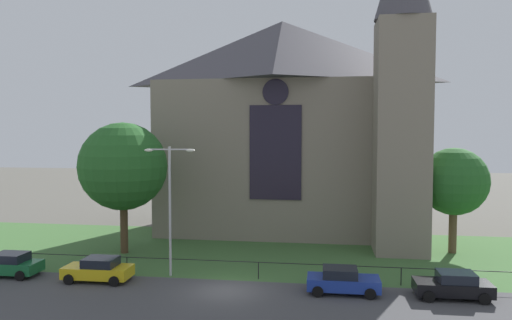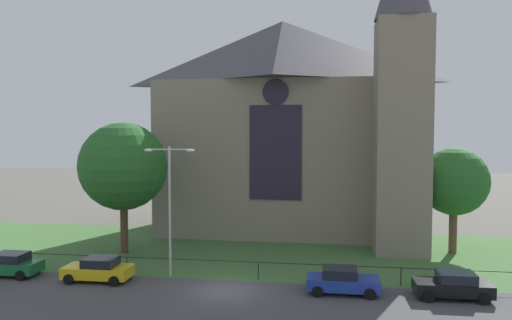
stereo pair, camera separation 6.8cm
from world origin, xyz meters
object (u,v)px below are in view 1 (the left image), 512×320
Objects in this scene: tree_left_near at (123,167)px; streetlamp_near at (170,194)px; parked_car_yellow at (98,269)px; parked_car_black at (453,285)px; parked_car_green at (8,264)px; church_building at (289,123)px; tree_right_far at (454,182)px; parked_car_blue at (342,281)px.

tree_left_near reaches higher than streetlamp_near.
tree_left_near is 9.38m from parked_car_yellow.
streetlamp_near is 17.96m from parked_car_black.
parked_car_black is at bearing 178.88° from parked_car_green.
parked_car_black is at bearing -58.98° from church_building.
streetlamp_near is (-19.90, -9.03, -0.19)m from tree_right_far.
parked_car_black is (10.67, -17.74, -9.53)m from church_building.
parked_car_yellow is at bearing 179.23° from parked_car_blue.
tree_right_far reaches higher than parked_car_black.
streetlamp_near is at bearing -172.37° from parked_car_green.
streetlamp_near is at bearing -44.08° from tree_left_near.
church_building is 3.16× the size of tree_right_far.
parked_car_yellow is (-24.06, -10.76, -4.83)m from tree_right_far.
parked_car_green is at bearing -160.93° from tree_right_far.
parked_car_yellow and parked_car_black have the same top height.
parked_car_blue and parked_car_black have the same top height.
tree_right_far is at bearing 24.40° from streetlamp_near.
tree_left_near reaches higher than parked_car_green.
streetlamp_near is (5.50, -5.33, -1.38)m from tree_left_near.
church_building is at bearing 152.60° from tree_right_far.
parked_car_yellow is at bearing -155.90° from tree_right_far.
tree_right_far is 1.95× the size of parked_car_blue.
streetlamp_near is 12.14m from parked_car_blue.
parked_car_green is 21.61m from parked_car_blue.
streetlamp_near is at bearing 170.15° from parked_car_blue.
tree_left_near is at bearing -126.94° from parked_car_green.
parked_car_yellow is at bearing 177.42° from parked_car_green.
parked_car_green is at bearing -171.91° from streetlamp_near.
parked_car_blue is at bearing 178.50° from parked_car_yellow.
church_building is 6.14× the size of parked_car_yellow.
church_building is 26.23m from parked_car_green.
parked_car_green and parked_car_yellow have the same top height.
streetlamp_near is at bearing -112.47° from church_building.
parked_car_black is at bearing 0.02° from parked_car_blue.
tree_right_far is at bearing 8.28° from tree_left_near.
tree_left_near is 2.41× the size of parked_car_yellow.
parked_car_black is (27.81, -0.32, 0.00)m from parked_car_green.
church_building is at bearing 103.79° from parked_car_blue.
church_building is 2.55× the size of tree_left_near.
parked_car_green is at bearing -134.52° from church_building.
parked_car_blue is (15.22, -0.12, 0.00)m from parked_car_yellow.
church_building is at bearing 41.24° from tree_left_near.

